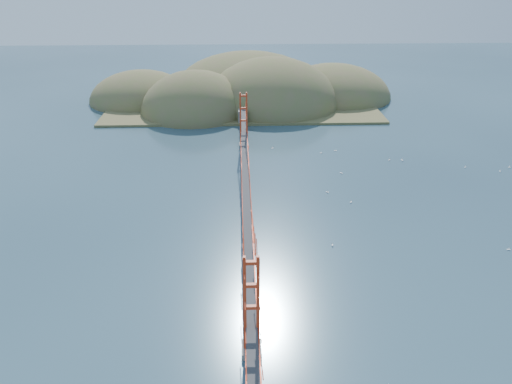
{
  "coord_description": "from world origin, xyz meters",
  "views": [
    {
      "loc": [
        -0.92,
        -69.06,
        37.19
      ],
      "look_at": [
        1.5,
        0.0,
        3.85
      ],
      "focal_mm": 35.0,
      "sensor_mm": 36.0,
      "label": 1
    }
  ],
  "objects_px": {
    "sailboat_1": "(341,173)",
    "sailboat_0": "(332,245)",
    "sailboat_2": "(509,249)",
    "bridge": "(246,173)"
  },
  "relations": [
    {
      "from": "bridge",
      "to": "sailboat_2",
      "type": "height_order",
      "value": "bridge"
    },
    {
      "from": "sailboat_2",
      "to": "bridge",
      "type": "bearing_deg",
      "value": 161.77
    },
    {
      "from": "bridge",
      "to": "sailboat_1",
      "type": "distance_m",
      "value": 24.52
    },
    {
      "from": "bridge",
      "to": "sailboat_0",
      "type": "bearing_deg",
      "value": -39.76
    },
    {
      "from": "sailboat_1",
      "to": "sailboat_0",
      "type": "bearing_deg",
      "value": -103.54
    },
    {
      "from": "bridge",
      "to": "sailboat_2",
      "type": "bearing_deg",
      "value": -18.23
    },
    {
      "from": "sailboat_2",
      "to": "sailboat_0",
      "type": "bearing_deg",
      "value": 175.31
    },
    {
      "from": "sailboat_1",
      "to": "sailboat_2",
      "type": "height_order",
      "value": "sailboat_1"
    },
    {
      "from": "sailboat_1",
      "to": "sailboat_0",
      "type": "relative_size",
      "value": 1.12
    },
    {
      "from": "sailboat_2",
      "to": "sailboat_1",
      "type": "bearing_deg",
      "value": 123.76
    }
  ]
}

